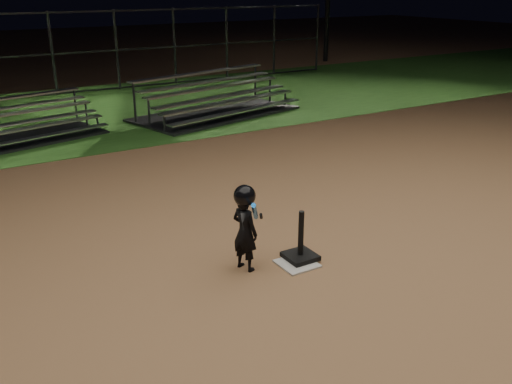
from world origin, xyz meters
The scene contains 8 objects.
ground centered at (0.00, 0.00, 0.00)m, with size 80.00×80.00×0.00m, color #9D6E47.
grass_strip centered at (0.00, 10.00, 0.01)m, with size 60.00×8.00×0.01m, color #27561B.
home_plate centered at (0.00, 0.00, 0.01)m, with size 0.45×0.45×0.02m, color beige.
batting_tee centered at (0.10, 0.08, 0.13)m, with size 0.38×0.38×0.65m.
child_batter centered at (-0.61, 0.25, 0.58)m, with size 0.45×0.60×1.10m.
bleacher_left centered at (-2.00, 7.95, 0.18)m, with size 3.94×2.57×0.89m.
bleacher_right centered at (2.96, 7.96, 0.22)m, with size 4.72×3.09×1.06m.
backstop_fence centered at (0.00, 13.00, 1.25)m, with size 20.08×0.08×2.50m.
Camera 1 is at (-3.67, -5.11, 3.34)m, focal length 39.42 mm.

